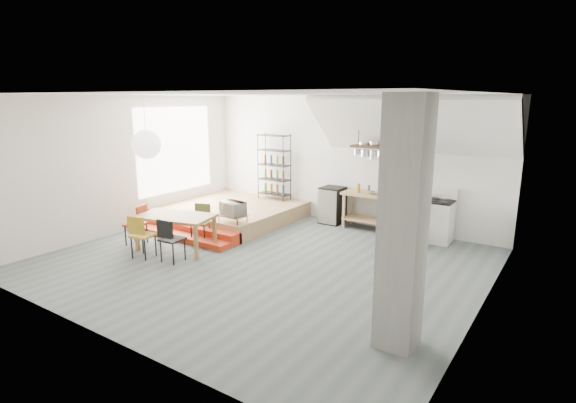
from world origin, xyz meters
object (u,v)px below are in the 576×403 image
Objects in this scene: rolling_cart at (402,217)px; dining_table at (175,219)px; stove at (438,221)px; mini_fridge at (332,205)px.

dining_table is at bearing -133.96° from rolling_cart.
rolling_cart is (3.80, 3.03, -0.06)m from dining_table.
rolling_cart is at bearing -137.08° from stove.
dining_table is 1.72× the size of rolling_cart.
stove reaches higher than dining_table.
rolling_cart reaches higher than dining_table.
mini_fridge is at bearing 170.48° from rolling_cart.
stove is 1.26× the size of mini_fridge.
dining_table is 4.86m from rolling_cart.
stove is at bearing -0.94° from mini_fridge.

